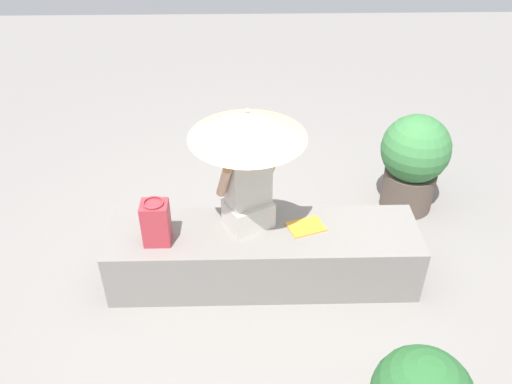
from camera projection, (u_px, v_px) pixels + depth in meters
name	position (u px, v px, depth m)	size (l,w,h in m)	color
ground_plane	(263.00, 276.00, 4.51)	(14.00, 14.00, 0.00)	gray
stone_bench	(263.00, 255.00, 4.36)	(2.48, 0.64, 0.50)	gray
person_seated	(248.00, 184.00, 4.07)	(0.51, 0.41, 0.90)	beige
parasol	(247.00, 125.00, 3.75)	(0.86, 0.86, 1.04)	#B7B7BC
handbag_black	(156.00, 223.00, 4.02)	(0.20, 0.17, 0.38)	#B2333D
magazine	(306.00, 227.00, 4.26)	(0.28, 0.20, 0.01)	gold
planter_near	(414.00, 160.00, 5.00)	(0.64, 0.64, 0.97)	brown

